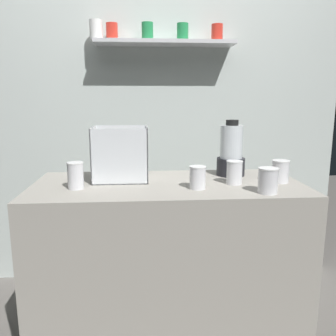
% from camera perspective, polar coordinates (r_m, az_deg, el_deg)
% --- Properties ---
extents(ground_plane, '(8.00, 8.00, 0.00)m').
position_cam_1_polar(ground_plane, '(2.22, -0.00, -25.64)').
color(ground_plane, slate).
extents(counter, '(1.40, 0.64, 0.90)m').
position_cam_1_polar(counter, '(1.98, -0.00, -15.19)').
color(counter, '#9E998E').
rests_on(counter, ground_plane).
extents(back_wall_unit, '(2.60, 0.24, 2.50)m').
position_cam_1_polar(back_wall_unit, '(2.54, -1.33, 9.70)').
color(back_wall_unit, silver).
rests_on(back_wall_unit, ground_plane).
extents(carrot_display_bin, '(0.29, 0.23, 0.29)m').
position_cam_1_polar(carrot_display_bin, '(1.90, -7.89, 0.78)').
color(carrot_display_bin, white).
rests_on(carrot_display_bin, counter).
extents(blender_pitcher, '(0.16, 0.16, 0.32)m').
position_cam_1_polar(blender_pitcher, '(2.02, 10.25, 2.48)').
color(blender_pitcher, black).
rests_on(blender_pitcher, counter).
extents(juice_cup_carrot_far_left, '(0.08, 0.08, 0.13)m').
position_cam_1_polar(juice_cup_carrot_far_left, '(1.76, -14.84, -1.41)').
color(juice_cup_carrot_far_left, white).
rests_on(juice_cup_carrot_far_left, counter).
extents(juice_cup_mango_left, '(0.08, 0.08, 0.11)m').
position_cam_1_polar(juice_cup_mango_left, '(1.71, 4.84, -1.81)').
color(juice_cup_mango_left, white).
rests_on(juice_cup_mango_left, counter).
extents(juice_cup_pomegranate_middle, '(0.08, 0.08, 0.12)m').
position_cam_1_polar(juice_cup_pomegranate_middle, '(1.83, 10.77, -0.89)').
color(juice_cup_pomegranate_middle, white).
rests_on(juice_cup_pomegranate_middle, counter).
extents(juice_cup_pomegranate_right, '(0.09, 0.09, 0.12)m').
position_cam_1_polar(juice_cup_pomegranate_right, '(1.69, 15.98, -2.24)').
color(juice_cup_pomegranate_right, white).
rests_on(juice_cup_pomegranate_right, counter).
extents(juice_cup_mango_far_right, '(0.09, 0.09, 0.12)m').
position_cam_1_polar(juice_cup_mango_far_right, '(1.93, 17.85, -0.75)').
color(juice_cup_mango_far_right, white).
rests_on(juice_cup_mango_far_right, counter).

